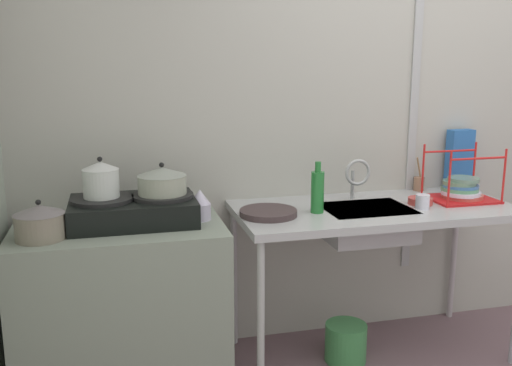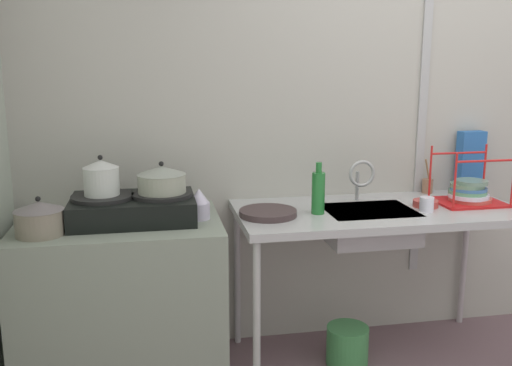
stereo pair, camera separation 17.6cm
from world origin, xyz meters
The scene contains 19 objects.
wall_back centered at (0.00, 1.50, 1.20)m, with size 5.51×0.10×2.41m, color #B3B1A6.
wall_metal_strip centered at (-0.09, 1.45, 1.32)m, with size 0.05×0.01×1.92m, color #AFB0B1.
counter_concrete centered at (-1.81, 1.12, 0.43)m, with size 0.98×0.68×0.85m, color gray.
counter_sink centered at (-0.47, 1.12, 0.79)m, with size 1.50×0.68×0.85m.
stove centered at (-1.74, 1.12, 0.92)m, with size 0.59×0.40×0.13m.
pot_on_left_burner centered at (-1.88, 1.12, 1.07)m, with size 0.17×0.17×0.19m.
pot_on_right_burner centered at (-1.59, 1.12, 1.05)m, with size 0.24×0.24×0.15m.
pot_beside_stove centered at (-2.14, 0.95, 0.93)m, with size 0.22×0.22×0.18m.
percolator centered at (-1.42, 1.09, 0.92)m, with size 0.11×0.11×0.15m.
sink_basin centered at (-0.53, 1.10, 0.77)m, with size 0.46×0.36×0.16m, color #AFB0B1.
faucet centered at (-0.52, 1.25, 1.00)m, with size 0.15×0.08×0.24m.
frying_pan centered at (-1.08, 1.08, 0.87)m, with size 0.29×0.29×0.03m, color #3D2F30.
dish_rack centered at (0.05, 1.13, 0.91)m, with size 0.35×0.28×0.30m.
cup_by_rack centered at (-0.26, 1.01, 0.89)m, with size 0.07×0.07×0.08m, color white.
small_bowl_on_drainboard centered at (-0.21, 1.10, 0.87)m, with size 0.13×0.13×0.04m, color #C1453F.
bottle_by_sink centered at (-0.82, 1.08, 0.96)m, with size 0.07×0.07×0.26m.
cereal_box centered at (0.21, 1.40, 1.03)m, with size 0.16×0.07×0.36m, color #2A65B2.
utensil_jar centered at (-0.05, 1.40, 0.90)m, with size 0.06×0.06×0.20m.
bucket_on_floor centered at (-0.64, 1.07, 0.11)m, with size 0.23×0.23×0.21m, color #408C4C.
Camera 1 is at (-1.82, -1.57, 1.61)m, focal length 39.87 mm.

